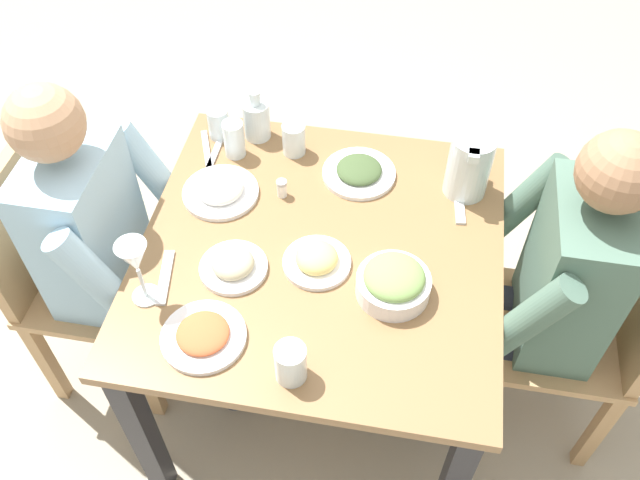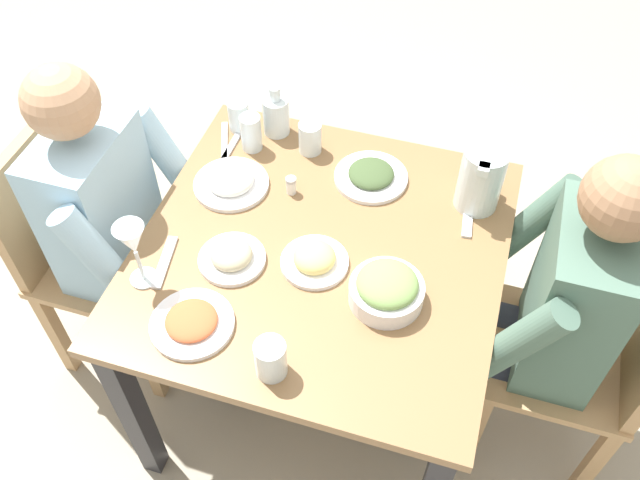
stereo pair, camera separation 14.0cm
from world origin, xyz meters
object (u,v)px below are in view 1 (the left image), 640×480
(chair_far, at_px, (69,269))
(water_glass_by_pitcher, at_px, (294,139))
(plate_yoghurt, at_px, (220,189))
(plate_dolmas, at_px, (359,171))
(plate_fries, at_px, (317,260))
(water_glass_far_right, at_px, (219,123))
(plate_rice_curry, at_px, (203,335))
(diner_far, at_px, (123,247))
(salad_bowl, at_px, (394,282))
(water_pitcher, at_px, (469,165))
(chair_near, at_px, (591,326))
(water_glass_near_left, at_px, (234,139))
(dining_table, at_px, (321,274))
(plate_beans, at_px, (233,265))
(diner_near, at_px, (530,285))
(wine_glass, at_px, (135,261))
(oil_carafe, at_px, (257,121))
(water_glass_near_right, at_px, (289,363))
(salt_shaker, at_px, (282,188))

(chair_far, bearing_deg, water_glass_by_pitcher, -59.58)
(plate_yoghurt, distance_m, plate_dolmas, 0.40)
(plate_fries, height_order, water_glass_far_right, water_glass_far_right)
(plate_rice_curry, bearing_deg, diner_far, 47.90)
(chair_far, bearing_deg, salad_bowl, -95.65)
(salad_bowl, bearing_deg, water_pitcher, -22.27)
(chair_near, bearing_deg, water_glass_near_left, 76.40)
(diner_far, bearing_deg, plate_rice_curry, -132.10)
(dining_table, xyz_separation_m, salad_bowl, (-0.11, -0.20, 0.16))
(salad_bowl, relative_size, plate_beans, 1.05)
(chair_near, height_order, plate_rice_curry, chair_near)
(plate_yoghurt, distance_m, plate_rice_curry, 0.47)
(diner_near, height_order, plate_beans, diner_near)
(water_glass_near_left, bearing_deg, chair_near, -103.60)
(dining_table, relative_size, chair_near, 1.08)
(chair_near, distance_m, wine_glass, 1.26)
(chair_far, xyz_separation_m, oil_carafe, (0.42, -0.50, 0.30))
(water_glass_near_right, height_order, oil_carafe, oil_carafe)
(water_pitcher, relative_size, water_glass_by_pitcher, 1.94)
(water_glass_near_left, height_order, wine_glass, wine_glass)
(salad_bowl, bearing_deg, plate_fries, 74.89)
(water_pitcher, bearing_deg, water_glass_far_right, 82.16)
(plate_rice_curry, bearing_deg, salt_shaker, -9.59)
(plate_dolmas, bearing_deg, salt_shaker, 120.21)
(plate_beans, xyz_separation_m, water_glass_by_pitcher, (0.46, -0.06, 0.03))
(chair_far, bearing_deg, plate_yoghurt, -71.00)
(dining_table, height_order, plate_fries, plate_fries)
(diner_near, height_order, diner_far, same)
(water_pitcher, xyz_separation_m, water_glass_by_pitcher, (0.07, 0.50, -0.05))
(diner_near, height_order, water_glass_by_pitcher, diner_near)
(plate_yoghurt, distance_m, plate_fries, 0.37)
(plate_yoghurt, relative_size, plate_beans, 1.22)
(water_glass_far_right, xyz_separation_m, water_glass_near_left, (-0.07, -0.07, 0.01))
(water_pitcher, height_order, wine_glass, wine_glass)
(water_glass_near_right, xyz_separation_m, oil_carafe, (0.78, 0.26, 0.01))
(salad_bowl, distance_m, water_glass_far_right, 0.76)
(water_glass_near_left, bearing_deg, dining_table, -135.05)
(chair_far, distance_m, water_glass_near_right, 0.90)
(water_pitcher, xyz_separation_m, plate_dolmas, (0.01, 0.30, -0.08))
(plate_beans, bearing_deg, water_glass_far_right, 19.27)
(plate_beans, bearing_deg, oil_carafe, 6.61)
(plate_beans, distance_m, salt_shaker, 0.29)
(plate_dolmas, bearing_deg, plate_fries, 170.10)
(salt_shaker, bearing_deg, water_glass_near_left, 50.21)
(plate_dolmas, bearing_deg, plate_beans, 146.03)
(plate_yoghurt, relative_size, water_glass_far_right, 2.17)
(chair_far, bearing_deg, water_glass_far_right, -44.41)
(oil_carafe, bearing_deg, water_glass_near_left, 153.30)
(plate_dolmas, bearing_deg, plate_rice_curry, 155.02)
(dining_table, xyz_separation_m, water_glass_by_pitcher, (0.35, 0.14, 0.17))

